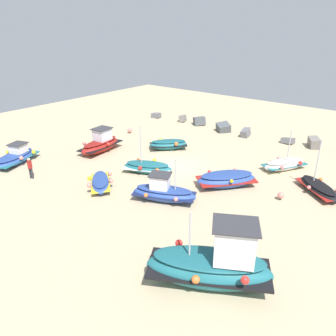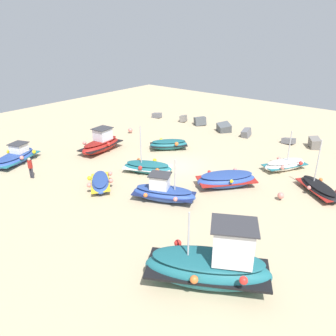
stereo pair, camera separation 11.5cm
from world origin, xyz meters
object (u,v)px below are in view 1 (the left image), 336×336
object	(u,v)px
fishing_boat_3	(168,144)
fishing_boat_6	(15,157)
fishing_boat_8	(148,167)
fishing_boat_9	(284,164)
fishing_boat_7	(100,182)
mooring_buoy_0	(130,130)
fishing_boat_0	(226,179)
fishing_boat_2	(318,188)
mooring_buoy_1	(281,195)
fishing_boat_5	(101,144)
person_walking	(30,167)
fishing_boat_1	(213,264)
fishing_boat_4	(164,192)

from	to	relation	value
fishing_boat_3	fishing_boat_6	xyz separation A→B (m)	(-7.69, -10.32, 0.05)
fishing_boat_8	fishing_boat_9	distance (m)	10.65
fishing_boat_6	fishing_boat_7	size ratio (longest dim) A/B	1.36
fishing_boat_8	mooring_buoy_0	bearing A→B (deg)	117.01
fishing_boat_0	fishing_boat_2	world-z (taller)	fishing_boat_2
fishing_boat_9	mooring_buoy_1	size ratio (longest dim) A/B	6.86
fishing_boat_5	fishing_boat_6	bearing A→B (deg)	145.33
fishing_boat_6	fishing_boat_9	xyz separation A→B (m)	(17.59, 12.45, -0.09)
mooring_buoy_0	fishing_boat_6	bearing A→B (deg)	-97.70
fishing_boat_8	fishing_boat_9	size ratio (longest dim) A/B	1.06
fishing_boat_2	fishing_boat_5	xyz separation A→B (m)	(-17.50, -3.81, 0.33)
fishing_boat_2	person_walking	world-z (taller)	fishing_boat_2
fishing_boat_3	person_walking	xyz separation A→B (m)	(-3.97, -11.12, 0.46)
fishing_boat_5	fishing_boat_1	bearing A→B (deg)	-121.61
fishing_boat_0	mooring_buoy_1	bearing A→B (deg)	-43.10
fishing_boat_1	fishing_boat_3	bearing A→B (deg)	105.54
fishing_boat_8	mooring_buoy_0	world-z (taller)	fishing_boat_8
fishing_boat_3	mooring_buoy_1	xyz separation A→B (m)	(11.56, -2.83, -0.12)
fishing_boat_1	fishing_boat_8	size ratio (longest dim) A/B	1.42
fishing_boat_0	fishing_boat_3	bearing A→B (deg)	106.93
fishing_boat_3	fishing_boat_7	world-z (taller)	fishing_boat_3
fishing_boat_5	fishing_boat_9	world-z (taller)	fishing_boat_9
fishing_boat_5	mooring_buoy_0	size ratio (longest dim) A/B	7.73
fishing_boat_8	fishing_boat_1	bearing A→B (deg)	-60.37
fishing_boat_9	person_walking	xyz separation A→B (m)	(-13.87, -13.25, 0.50)
fishing_boat_2	fishing_boat_5	world-z (taller)	fishing_boat_2
person_walking	mooring_buoy_0	bearing A→B (deg)	-16.35
fishing_boat_8	person_walking	world-z (taller)	fishing_boat_8
fishing_boat_6	fishing_boat_7	xyz separation A→B (m)	(8.80, 1.41, -0.13)
mooring_buoy_0	fishing_boat_1	bearing A→B (deg)	-35.97
fishing_boat_5	fishing_boat_9	distance (m)	15.58
fishing_boat_4	mooring_buoy_1	xyz separation A→B (m)	(5.85, 4.75, -0.27)
fishing_boat_5	fishing_boat_7	size ratio (longest dim) A/B	1.35
fishing_boat_7	fishing_boat_0	bearing A→B (deg)	-101.14
fishing_boat_3	fishing_boat_5	xyz separation A→B (m)	(-4.35, -4.17, 0.26)
fishing_boat_6	fishing_boat_7	bearing A→B (deg)	-101.20
fishing_boat_4	fishing_boat_0	bearing A→B (deg)	-140.54
fishing_boat_1	mooring_buoy_0	bearing A→B (deg)	114.39
fishing_boat_2	mooring_buoy_1	xyz separation A→B (m)	(-1.59, -2.47, -0.04)
fishing_boat_7	mooring_buoy_1	world-z (taller)	fishing_boat_7
fishing_boat_6	mooring_buoy_0	xyz separation A→B (m)	(1.56, 11.53, -0.17)
fishing_boat_1	fishing_boat_3	size ratio (longest dim) A/B	1.67
fishing_boat_6	fishing_boat_0	bearing A→B (deg)	-85.98
fishing_boat_2	fishing_boat_7	bearing A→B (deg)	-105.37
fishing_boat_4	mooring_buoy_0	size ratio (longest dim) A/B	7.60
fishing_boat_7	fishing_boat_9	bearing A→B (deg)	-89.50
fishing_boat_2	fishing_boat_9	bearing A→B (deg)	-178.24
mooring_buoy_1	fishing_boat_4	bearing A→B (deg)	-140.92
fishing_boat_7	mooring_buoy_1	xyz separation A→B (m)	(10.44, 6.07, -0.04)
fishing_boat_3	fishing_boat_5	world-z (taller)	fishing_boat_5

